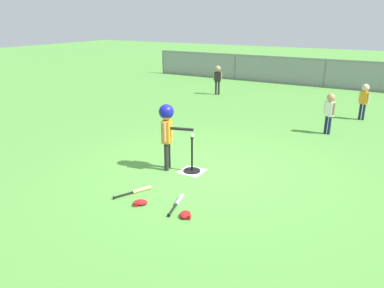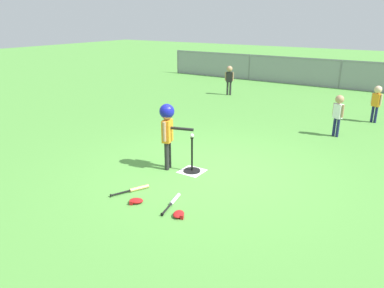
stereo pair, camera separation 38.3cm
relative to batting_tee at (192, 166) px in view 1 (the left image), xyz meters
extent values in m
plane|color=#51933D|center=(0.30, 0.20, -0.11)|extent=(60.00, 60.00, 0.00)
cube|color=white|center=(0.00, 0.00, -0.10)|extent=(0.44, 0.44, 0.01)
cylinder|color=black|center=(0.00, 0.00, -0.09)|extent=(0.32, 0.32, 0.03)
cylinder|color=black|center=(0.00, 0.00, 0.24)|extent=(0.04, 0.04, 0.65)
cylinder|color=black|center=(0.00, 0.00, 0.56)|extent=(0.06, 0.06, 0.02)
sphere|color=white|center=(0.00, 0.00, 0.61)|extent=(0.07, 0.07, 0.07)
cylinder|color=#262626|center=(-0.48, -0.08, 0.17)|extent=(0.09, 0.09, 0.55)
cylinder|color=#262626|center=(-0.45, -0.19, 0.17)|extent=(0.09, 0.09, 0.55)
cube|color=orange|center=(-0.47, -0.13, 0.65)|extent=(0.21, 0.27, 0.43)
cylinder|color=tan|center=(-0.51, 0.01, 0.68)|extent=(0.06, 0.06, 0.36)
cylinder|color=tan|center=(-0.42, -0.28, 0.68)|extent=(0.06, 0.06, 0.36)
sphere|color=tan|center=(-0.47, -0.13, 1.00)|extent=(0.24, 0.24, 0.24)
sphere|color=#141999|center=(-0.47, -0.13, 1.03)|extent=(0.28, 0.28, 0.28)
cylinder|color=black|center=(-0.26, -0.08, 0.72)|extent=(0.59, 0.22, 0.06)
cylinder|color=#191E4C|center=(2.36, 5.61, 0.12)|extent=(0.07, 0.07, 0.45)
cylinder|color=#191E4C|center=(2.27, 5.65, 0.12)|extent=(0.07, 0.07, 0.45)
cube|color=orange|center=(2.31, 5.63, 0.52)|extent=(0.23, 0.19, 0.35)
cylinder|color=beige|center=(2.43, 5.58, 0.55)|extent=(0.05, 0.05, 0.30)
cylinder|color=beige|center=(2.20, 5.68, 0.55)|extent=(0.05, 0.05, 0.30)
sphere|color=beige|center=(2.31, 5.63, 0.81)|extent=(0.20, 0.20, 0.20)
cylinder|color=#262626|center=(-2.76, 6.80, 0.13)|extent=(0.07, 0.07, 0.48)
cylinder|color=#262626|center=(-2.86, 6.76, 0.13)|extent=(0.07, 0.07, 0.48)
cube|color=black|center=(-2.81, 6.78, 0.56)|extent=(0.25, 0.20, 0.37)
cylinder|color=tan|center=(-2.69, 6.83, 0.58)|extent=(0.05, 0.05, 0.32)
cylinder|color=tan|center=(-2.93, 6.73, 0.58)|extent=(0.05, 0.05, 0.32)
sphere|color=tan|center=(-2.81, 6.78, 0.86)|extent=(0.21, 0.21, 0.21)
cylinder|color=#191E4C|center=(1.79, 3.73, 0.12)|extent=(0.07, 0.07, 0.46)
cylinder|color=#191E4C|center=(1.69, 3.77, 0.12)|extent=(0.07, 0.07, 0.46)
cube|color=white|center=(1.74, 3.75, 0.53)|extent=(0.23, 0.20, 0.35)
cylinder|color=tan|center=(1.85, 3.70, 0.55)|extent=(0.05, 0.05, 0.30)
cylinder|color=tan|center=(1.62, 3.80, 0.55)|extent=(0.05, 0.05, 0.30)
sphere|color=tan|center=(1.74, 3.75, 0.81)|extent=(0.20, 0.20, 0.20)
cylinder|color=silver|center=(0.43, -1.15, -0.08)|extent=(0.14, 0.34, 0.06)
cylinder|color=black|center=(0.51, -1.48, -0.08)|extent=(0.11, 0.34, 0.03)
cylinder|color=black|center=(0.55, -1.64, -0.08)|extent=(0.05, 0.03, 0.05)
cylinder|color=#DBB266|center=(-0.31, -1.15, -0.08)|extent=(0.20, 0.33, 0.06)
cylinder|color=black|center=(-0.45, -1.46, -0.08)|extent=(0.17, 0.32, 0.03)
cylinder|color=black|center=(-0.52, -1.62, -0.08)|extent=(0.05, 0.03, 0.05)
ellipsoid|color=#B21919|center=(-0.05, -1.53, -0.07)|extent=(0.27, 0.25, 0.07)
cube|color=#B21919|center=(-0.07, -1.63, -0.07)|extent=(0.06, 0.06, 0.06)
ellipsoid|color=#B21919|center=(0.75, -1.51, -0.07)|extent=(0.22, 0.26, 0.07)
cube|color=#B21919|center=(0.84, -1.55, -0.07)|extent=(0.05, 0.06, 0.06)
cylinder|color=slate|center=(-7.70, 10.39, 0.47)|extent=(0.06, 0.06, 1.15)
cylinder|color=slate|center=(-3.70, 10.39, 0.47)|extent=(0.06, 0.06, 1.15)
cylinder|color=slate|center=(0.30, 10.39, 0.47)|extent=(0.06, 0.06, 1.15)
cube|color=gray|center=(0.30, 10.39, 0.99)|extent=(16.00, 0.03, 0.03)
cube|color=gray|center=(0.30, 10.39, 0.47)|extent=(16.00, 0.01, 1.15)
camera|label=1|loc=(3.24, -5.64, 2.69)|focal=34.79mm
camera|label=2|loc=(3.57, -5.44, 2.69)|focal=34.79mm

